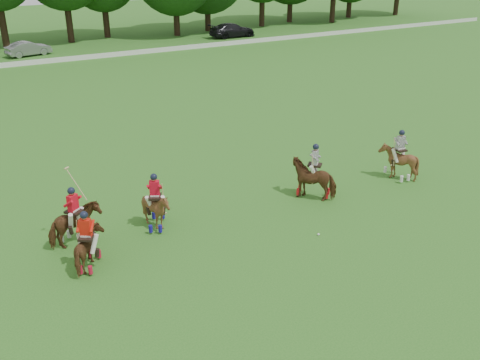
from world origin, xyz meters
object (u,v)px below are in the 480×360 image
polo_red_b (76,225)px  polo_stripe_a (314,178)px  polo_red_c (156,209)px  polo_stripe_b (398,161)px  car_right (232,30)px  polo_red_a (88,248)px  car_mid (28,49)px  polo_ball (318,234)px

polo_red_b → polo_stripe_a: 9.80m
polo_red_c → polo_stripe_b: bearing=-5.6°
polo_red_c → polo_stripe_a: (6.81, -0.77, 0.08)m
car_right → polo_stripe_a: size_ratio=2.28×
car_right → polo_red_a: (-27.26, -39.32, -0.05)m
car_mid → polo_red_b: size_ratio=1.48×
car_right → polo_red_b: (-27.24, -37.68, 0.03)m
car_mid → polo_stripe_a: size_ratio=1.75×
car_mid → car_right: bearing=-103.7°
car_right → polo_red_c: polo_red_c is taller
car_mid → polo_red_a: size_ratio=1.99×
car_mid → polo_red_b: (-4.92, -37.68, 0.12)m
polo_red_b → polo_stripe_b: 14.34m
car_right → polo_red_b: polo_red_b is taller
polo_red_b → polo_stripe_a: size_ratio=1.19×
polo_stripe_a → polo_ball: 3.47m
polo_red_c → polo_stripe_a: 6.85m
car_mid → polo_red_a: bearing=159.2°
polo_red_b → polo_stripe_b: size_ratio=1.21×
car_right → polo_red_a: polo_red_a is taller
polo_red_b → polo_red_c: bearing=-2.9°
polo_red_a → polo_stripe_a: polo_stripe_a is taller
polo_ball → car_mid: bearing=94.1°
car_right → polo_stripe_b: polo_stripe_b is taller
polo_red_b → polo_stripe_a: (9.76, -0.92, 0.06)m
polo_red_b → polo_red_a: bearing=-90.7°
polo_red_a → polo_red_c: (2.97, 1.49, 0.04)m
polo_red_c → polo_stripe_a: polo_stripe_a is taller
car_right → polo_stripe_b: bearing=160.6°
polo_red_a → polo_stripe_b: 14.31m
car_mid → polo_red_c: (-1.97, -37.82, 0.10)m
polo_red_b → polo_stripe_a: bearing=-5.4°
polo_stripe_b → polo_red_b: bearing=175.0°
car_right → polo_ball: 45.71m
car_mid → polo_red_c: bearing=163.4°
car_mid → polo_ball: bearing=170.5°
polo_red_c → polo_red_a: bearing=-153.3°
car_right → polo_red_b: 46.49m
polo_red_c → polo_stripe_b: (11.33, -1.11, 0.05)m
car_right → polo_red_c: 44.95m
polo_stripe_a → car_mid: bearing=97.1°
car_right → polo_red_b: bearing=143.1°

